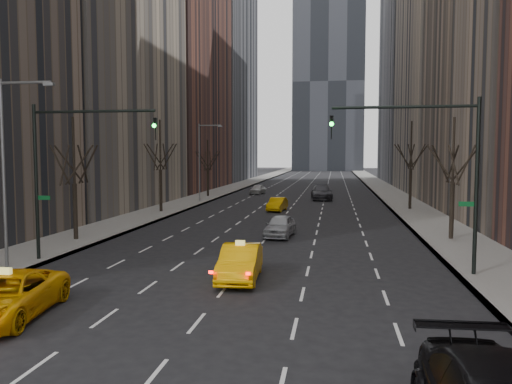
% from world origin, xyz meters
% --- Properties ---
extents(ground, '(400.00, 400.00, 0.00)m').
position_xyz_m(ground, '(0.00, 0.00, 0.00)').
color(ground, black).
rests_on(ground, ground).
extents(sidewalk_left, '(4.50, 320.00, 0.15)m').
position_xyz_m(sidewalk_left, '(-12.25, 70.00, 0.07)').
color(sidewalk_left, slate).
rests_on(sidewalk_left, ground).
extents(sidewalk_right, '(4.50, 320.00, 0.15)m').
position_xyz_m(sidewalk_right, '(12.25, 70.00, 0.07)').
color(sidewalk_right, slate).
rests_on(sidewalk_right, ground).
extents(bld_left_far, '(14.00, 28.00, 44.00)m').
position_xyz_m(bld_left_far, '(-21.50, 66.00, 22.00)').
color(bld_left_far, brown).
rests_on(bld_left_far, ground).
extents(bld_left_deep, '(14.00, 30.00, 60.00)m').
position_xyz_m(bld_left_deep, '(-21.50, 96.00, 30.00)').
color(bld_left_deep, slate).
rests_on(bld_left_deep, ground).
extents(bld_right_far, '(14.00, 28.00, 50.00)m').
position_xyz_m(bld_right_far, '(21.50, 64.00, 25.00)').
color(bld_right_far, tan).
rests_on(bld_right_far, ground).
extents(bld_right_deep, '(14.00, 30.00, 58.00)m').
position_xyz_m(bld_right_deep, '(21.50, 95.00, 29.00)').
color(bld_right_deep, slate).
rests_on(bld_right_deep, ground).
extents(tree_lw_b, '(3.36, 3.50, 7.82)m').
position_xyz_m(tree_lw_b, '(-12.00, 18.00, 3.72)').
color(tree_lw_b, black).
rests_on(tree_lw_b, ground).
extents(tree_lw_c, '(3.36, 3.50, 8.74)m').
position_xyz_m(tree_lw_c, '(-12.00, 34.00, 4.04)').
color(tree_lw_c, black).
rests_on(tree_lw_c, ground).
extents(tree_lw_d, '(3.36, 3.50, 7.36)m').
position_xyz_m(tree_lw_d, '(-12.00, 52.00, 3.56)').
color(tree_lw_d, black).
rests_on(tree_lw_d, ground).
extents(tree_rw_b, '(3.36, 3.50, 7.82)m').
position_xyz_m(tree_rw_b, '(12.00, 22.00, 3.72)').
color(tree_rw_b, black).
rests_on(tree_rw_b, ground).
extents(tree_rw_c, '(3.36, 3.50, 8.74)m').
position_xyz_m(tree_rw_c, '(12.00, 40.00, 4.04)').
color(tree_rw_c, black).
rests_on(tree_rw_c, ground).
extents(traffic_mast_left, '(6.69, 0.39, 8.00)m').
position_xyz_m(traffic_mast_left, '(-9.11, 12.00, 5.49)').
color(traffic_mast_left, black).
rests_on(traffic_mast_left, ground).
extents(traffic_mast_right, '(6.69, 0.39, 8.00)m').
position_xyz_m(traffic_mast_right, '(9.11, 12.00, 5.49)').
color(traffic_mast_right, black).
rests_on(traffic_mast_right, ground).
extents(streetlight_near, '(2.83, 0.22, 9.00)m').
position_xyz_m(streetlight_near, '(-10.84, 10.00, 5.62)').
color(streetlight_near, slate).
rests_on(streetlight_near, ground).
extents(streetlight_far, '(2.83, 0.22, 9.00)m').
position_xyz_m(streetlight_far, '(-10.84, 45.00, 5.62)').
color(streetlight_far, slate).
rests_on(streetlight_far, ground).
extents(taxi_suv, '(3.24, 5.78, 1.53)m').
position_xyz_m(taxi_suv, '(-6.54, 3.45, 0.76)').
color(taxi_suv, '#E6A004').
rests_on(taxi_suv, ground).
extents(taxi_sedan, '(1.92, 4.79, 1.55)m').
position_xyz_m(taxi_sedan, '(0.35, 9.91, 0.77)').
color(taxi_sedan, '#FFAF05').
rests_on(taxi_sedan, ground).
extents(silver_sedan_ahead, '(2.07, 4.41, 1.46)m').
position_xyz_m(silver_sedan_ahead, '(0.84, 21.84, 0.73)').
color(silver_sedan_ahead, '#A3A5AB').
rests_on(silver_sedan_ahead, ground).
extents(far_taxi, '(1.81, 4.15, 1.33)m').
position_xyz_m(far_taxi, '(-1.10, 37.21, 0.66)').
color(far_taxi, '#D89A04').
rests_on(far_taxi, ground).
extents(far_suv_grey, '(2.99, 6.23, 1.75)m').
position_xyz_m(far_suv_grey, '(2.90, 50.42, 0.88)').
color(far_suv_grey, '#313136').
rests_on(far_suv_grey, ground).
extents(far_car_white, '(2.05, 4.15, 1.36)m').
position_xyz_m(far_car_white, '(-6.27, 57.92, 0.68)').
color(far_car_white, beige).
rests_on(far_car_white, ground).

